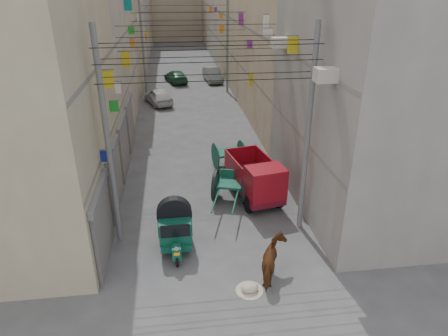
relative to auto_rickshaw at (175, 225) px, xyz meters
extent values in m
cube|color=slate|center=(-2.67, 2.75, 2.26)|extent=(0.25, 9.80, 0.18)
cube|color=slate|center=(-2.67, 2.75, 5.26)|extent=(0.25, 9.80, 0.18)
cube|color=#BEB2A2|center=(-6.55, 13.75, 5.06)|extent=(8.00, 12.00, 12.00)
cube|color=slate|center=(-2.67, 13.75, 2.26)|extent=(0.25, 11.76, 0.18)
cube|color=slate|center=(-2.67, 13.75, 5.26)|extent=(0.25, 11.76, 0.18)
cube|color=#B0A28B|center=(-6.55, 26.75, 6.06)|extent=(8.00, 14.00, 14.00)
cube|color=slate|center=(-2.67, 26.75, 2.26)|extent=(0.25, 13.72, 0.18)
cube|color=slate|center=(-2.67, 26.75, 5.26)|extent=(0.25, 13.72, 0.18)
cube|color=gray|center=(-6.55, 40.75, 4.96)|extent=(8.00, 14.00, 11.80)
cube|color=slate|center=(-2.67, 40.75, 2.26)|extent=(0.25, 13.72, 0.18)
cube|color=slate|center=(-2.67, 40.75, 5.26)|extent=(0.25, 13.72, 0.18)
cube|color=slate|center=(-2.67, 53.75, 2.26)|extent=(0.25, 11.76, 0.18)
cube|color=slate|center=(-2.67, 53.75, 5.26)|extent=(0.25, 11.76, 0.18)
cube|color=gray|center=(9.45, 2.75, 5.56)|extent=(8.00, 10.00, 13.00)
cube|color=slate|center=(5.57, 2.75, 2.26)|extent=(0.25, 9.80, 0.18)
cube|color=slate|center=(5.57, 2.75, 5.26)|extent=(0.25, 9.80, 0.18)
cube|color=tan|center=(9.45, 13.75, 5.06)|extent=(8.00, 12.00, 12.00)
cube|color=slate|center=(5.57, 13.75, 2.26)|extent=(0.25, 11.76, 0.18)
cube|color=slate|center=(5.57, 13.75, 5.26)|extent=(0.25, 11.76, 0.18)
cube|color=#B7AA8B|center=(9.45, 26.75, 6.06)|extent=(8.00, 14.00, 14.00)
cube|color=slate|center=(5.57, 26.75, 2.26)|extent=(0.25, 13.72, 0.18)
cube|color=slate|center=(5.57, 26.75, 5.26)|extent=(0.25, 13.72, 0.18)
cube|color=#BEB2A2|center=(9.45, 40.75, 4.96)|extent=(8.00, 14.00, 11.80)
cube|color=slate|center=(5.57, 40.75, 2.26)|extent=(0.25, 13.72, 0.18)
cube|color=slate|center=(5.57, 40.75, 5.26)|extent=(0.25, 13.72, 0.18)
cube|color=slate|center=(5.57, 53.75, 2.26)|extent=(0.25, 11.76, 0.18)
cube|color=slate|center=(5.57, 53.75, 5.26)|extent=(0.25, 11.76, 0.18)
cube|color=#45454A|center=(-2.47, -0.45, 0.36)|extent=(0.12, 3.00, 2.60)
cube|color=slate|center=(-2.45, -0.45, 1.81)|extent=(0.18, 3.20, 0.25)
cube|color=#45454A|center=(-2.47, 3.25, 0.36)|extent=(0.12, 3.00, 2.60)
cube|color=slate|center=(-2.45, 3.25, 1.81)|extent=(0.18, 3.20, 0.25)
cube|color=#45454A|center=(-2.47, 6.95, 0.36)|extent=(0.12, 3.00, 2.60)
cube|color=slate|center=(-2.45, 6.95, 1.81)|extent=(0.18, 3.20, 0.25)
cube|color=#45454A|center=(-2.47, 10.75, 0.36)|extent=(0.12, 3.00, 2.60)
cube|color=slate|center=(-2.45, 10.75, 1.81)|extent=(0.18, 3.20, 0.25)
cube|color=orange|center=(5.26, 29.03, 5.04)|extent=(0.38, 0.08, 0.41)
cube|color=gold|center=(-2.42, 36.36, 2.68)|extent=(0.27, 0.08, 0.71)
cube|color=#1624A0|center=(-2.33, 1.18, 2.41)|extent=(0.44, 0.08, 0.42)
cube|color=gold|center=(-2.33, 10.55, 4.23)|extent=(0.45, 0.08, 0.84)
cube|color=orange|center=(5.24, 39.63, 4.98)|extent=(0.41, 0.08, 0.59)
cube|color=green|center=(-2.36, 4.52, 3.30)|extent=(0.38, 0.08, 0.44)
cube|color=orange|center=(5.23, 28.29, 3.92)|extent=(0.43, 0.08, 0.72)
cube|color=#82278F|center=(5.30, 34.37, 5.31)|extent=(0.28, 0.08, 0.44)
cube|color=#0B7A75|center=(-2.31, 14.76, 6.92)|extent=(0.48, 0.08, 0.84)
cube|color=orange|center=(-2.40, 32.82, 2.73)|extent=(0.31, 0.08, 0.44)
cube|color=#82278F|center=(5.27, 13.77, 4.47)|extent=(0.35, 0.08, 0.45)
cube|color=#82278F|center=(5.28, 17.40, 5.71)|extent=(0.34, 0.08, 0.79)
cube|color=white|center=(-2.41, 6.77, 3.56)|extent=(0.28, 0.08, 0.52)
cube|color=white|center=(-2.42, 24.37, 5.32)|extent=(0.28, 0.08, 0.74)
cube|color=gold|center=(5.32, 13.26, 2.28)|extent=(0.26, 0.08, 0.80)
cube|color=white|center=(5.28, 4.12, 5.75)|extent=(0.34, 0.08, 0.55)
cube|color=gold|center=(-2.32, 3.31, 4.74)|extent=(0.47, 0.08, 0.67)
cube|color=green|center=(-2.35, 15.90, 5.20)|extent=(0.40, 0.08, 0.47)
cube|color=orange|center=(-2.39, 16.42, 4.30)|extent=(0.32, 0.08, 0.55)
cube|color=white|center=(5.21, 8.50, 5.79)|extent=(0.47, 0.08, 0.35)
cube|color=white|center=(5.29, 9.33, 6.14)|extent=(0.32, 0.08, 0.89)
cube|color=gold|center=(5.23, 4.04, 5.79)|extent=(0.44, 0.08, 0.69)
cube|color=gold|center=(-2.61, 0.75, 2.06)|extent=(0.10, 3.20, 0.80)
cube|color=#0B7A75|center=(-2.61, 9.75, 2.06)|extent=(0.10, 3.20, 0.80)
cube|color=#1624A0|center=(-2.61, 21.75, 2.06)|extent=(0.10, 3.20, 0.80)
cube|color=white|center=(-2.61, 33.75, 2.06)|extent=(0.10, 3.20, 0.80)
cube|color=#0B7A75|center=(5.51, 0.75, 2.06)|extent=(0.10, 3.20, 0.80)
cube|color=#82278F|center=(5.51, 9.75, 2.06)|extent=(0.10, 3.20, 0.80)
cube|color=gold|center=(5.51, 21.75, 2.06)|extent=(0.10, 3.20, 0.80)
cube|color=#1624A0|center=(5.51, 33.75, 2.06)|extent=(0.10, 3.20, 0.80)
cube|color=#BCB5A9|center=(5.10, -0.25, 5.46)|extent=(0.70, 0.55, 0.45)
cube|color=#BCB5A9|center=(5.10, 5.75, 5.66)|extent=(0.70, 0.55, 0.45)
cylinder|color=slate|center=(-2.15, 0.75, 3.06)|extent=(0.20, 0.20, 8.00)
cylinder|color=slate|center=(5.05, 0.75, 3.06)|extent=(0.20, 0.20, 8.00)
cylinder|color=slate|center=(-2.15, 22.75, 3.06)|extent=(0.20, 0.20, 8.00)
cylinder|color=slate|center=(5.05, 22.75, 3.06)|extent=(0.20, 0.20, 8.00)
cylinder|color=black|center=(1.45, 0.25, 5.26)|extent=(7.40, 0.02, 0.02)
cylinder|color=black|center=(1.45, 0.25, 5.86)|extent=(7.40, 0.02, 0.02)
cylinder|color=black|center=(1.45, 0.25, 6.36)|extent=(7.40, 0.02, 0.02)
cylinder|color=black|center=(1.45, 1.25, 5.26)|extent=(7.40, 0.02, 0.02)
cylinder|color=black|center=(1.45, 1.25, 5.86)|extent=(7.40, 0.02, 0.02)
cylinder|color=black|center=(1.45, 1.25, 6.36)|extent=(7.40, 0.02, 0.02)
cylinder|color=black|center=(1.45, 6.75, 5.26)|extent=(7.40, 0.02, 0.02)
cylinder|color=black|center=(1.45, 6.75, 5.86)|extent=(7.40, 0.02, 0.02)
cylinder|color=black|center=(1.45, 6.75, 6.36)|extent=(7.40, 0.02, 0.02)
cylinder|color=black|center=(1.45, 14.75, 5.26)|extent=(7.40, 0.02, 0.02)
cylinder|color=black|center=(1.45, 14.75, 5.86)|extent=(7.40, 0.02, 0.02)
cylinder|color=black|center=(1.45, 14.75, 6.36)|extent=(7.40, 0.02, 0.02)
cylinder|color=black|center=(1.45, 22.75, 5.26)|extent=(7.40, 0.02, 0.02)
cylinder|color=black|center=(1.45, 22.75, 5.86)|extent=(7.40, 0.02, 0.02)
cylinder|color=black|center=(1.45, 22.75, 6.36)|extent=(7.40, 0.02, 0.02)
cylinder|color=black|center=(0.02, -1.15, -0.69)|extent=(0.11, 0.50, 0.50)
cylinder|color=black|center=(-0.50, 0.54, -0.69)|extent=(0.11, 0.50, 0.50)
cylinder|color=black|center=(0.48, 0.55, -0.69)|extent=(0.11, 0.50, 0.50)
cube|color=#0D4A38|center=(0.00, 0.01, -0.51)|extent=(1.14, 1.72, 0.25)
cube|color=#0D4A38|center=(0.02, -1.11, -0.40)|extent=(0.32, 0.41, 0.49)
cylinder|color=silver|center=(0.02, -1.32, -0.09)|extent=(0.16, 0.05, 0.16)
cube|color=yellow|center=(0.02, -1.33, -0.31)|extent=(0.20, 0.03, 0.11)
cube|color=#0D4A38|center=(0.00, 0.05, 0.00)|extent=(1.19, 1.54, 0.85)
cube|color=black|center=(0.01, -0.72, 0.23)|extent=(1.03, 0.07, 0.49)
cube|color=black|center=(-0.59, 0.05, 0.09)|extent=(0.05, 1.07, 0.58)
cube|color=black|center=(0.59, 0.06, 0.09)|extent=(0.05, 1.07, 0.58)
cube|color=white|center=(0.01, -0.75, -0.45)|extent=(1.12, 0.06, 0.05)
cylinder|color=black|center=(1.87, 3.35, -0.21)|extent=(0.55, 1.44, 1.46)
cylinder|color=#124F3B|center=(1.87, 3.35, -0.21)|extent=(0.48, 1.14, 1.14)
cylinder|color=slate|center=(1.87, 3.35, -0.21)|extent=(0.27, 0.24, 0.19)
cylinder|color=black|center=(3.17, 2.98, -0.21)|extent=(0.55, 1.44, 1.46)
cylinder|color=#124F3B|center=(3.17, 2.98, -0.21)|extent=(0.48, 1.14, 1.14)
cylinder|color=slate|center=(3.17, 2.98, -0.21)|extent=(0.27, 0.24, 0.19)
cylinder|color=slate|center=(2.52, 3.16, -0.21)|extent=(1.37, 0.47, 0.08)
cube|color=#124F3B|center=(2.52, 3.16, -0.02)|extent=(1.37, 1.40, 0.10)
cube|color=#124F3B|center=(2.67, 3.66, 0.21)|extent=(1.07, 0.38, 0.36)
cylinder|color=#124F3B|center=(1.76, 2.03, -0.11)|extent=(0.73, 2.32, 0.07)
cylinder|color=#124F3B|center=(2.56, 1.80, -0.11)|extent=(0.73, 2.32, 0.07)
cylinder|color=black|center=(3.18, 2.06, -0.58)|extent=(0.33, 0.74, 0.72)
cylinder|color=black|center=(2.72, 4.41, -0.58)|extent=(0.33, 0.74, 0.72)
cylinder|color=black|center=(4.57, 2.32, -0.58)|extent=(0.33, 0.74, 0.72)
cylinder|color=black|center=(4.11, 4.68, -0.58)|extent=(0.33, 0.74, 0.72)
cube|color=#5C0D1B|center=(3.65, 3.37, -0.34)|extent=(2.23, 3.83, 0.38)
cube|color=maroon|center=(3.88, 2.14, 0.42)|extent=(1.77, 1.42, 1.36)
cube|color=black|center=(3.98, 1.63, 0.53)|extent=(1.40, 0.33, 0.60)
cube|color=#5C0D1B|center=(3.53, 3.96, -0.05)|extent=(2.06, 2.66, 0.13)
cube|color=maroon|center=(2.75, 3.80, 0.42)|extent=(0.52, 2.37, 0.93)
cube|color=maroon|center=(4.31, 4.11, 0.42)|extent=(0.52, 2.37, 0.93)
cube|color=maroon|center=(3.31, 5.11, 0.42)|extent=(1.62, 0.37, 0.93)
cylinder|color=#124F3B|center=(2.24, 6.81, -0.25)|extent=(0.31, 1.37, 1.38)
cylinder|color=#124F3B|center=(3.70, 7.07, -0.25)|extent=(0.31, 1.37, 1.38)
cube|color=#124F3B|center=(2.97, 6.94, -0.12)|extent=(1.51, 1.38, 0.11)
cylinder|color=slate|center=(2.97, 6.94, -0.25)|extent=(1.53, 0.35, 0.08)
ellipsoid|color=beige|center=(2.32, -2.73, -0.80)|extent=(0.56, 0.45, 0.28)
imported|color=brown|center=(3.21, -2.25, -0.23)|extent=(1.23, 1.84, 1.42)
imported|color=silver|center=(-1.03, 19.60, -0.30)|extent=(2.66, 4.07, 1.29)
imported|color=#5E6360|center=(4.17, 27.07, -0.27)|extent=(1.82, 4.19, 1.34)
imported|color=#1A4C2F|center=(0.53, 27.14, -0.36)|extent=(2.55, 4.25, 1.15)
camera|label=1|loc=(0.22, -12.59, 8.21)|focal=32.00mm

